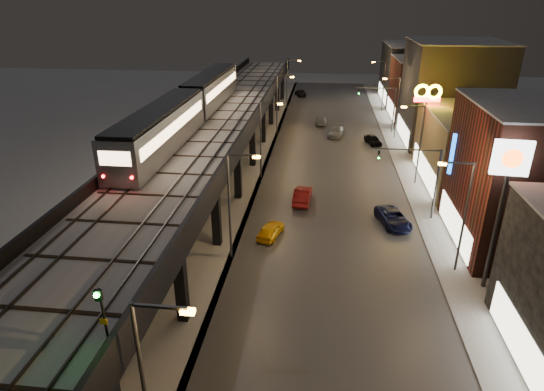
{
  "coord_description": "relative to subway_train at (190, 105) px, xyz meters",
  "views": [
    {
      "loc": [
        6.24,
        -18.45,
        19.71
      ],
      "look_at": [
        2.47,
        14.63,
        5.0
      ],
      "focal_mm": 30.0,
      "sensor_mm": 36.0,
      "label": 1
    }
  ],
  "objects": [
    {
      "name": "sign_carwash",
      "position": [
        27.0,
        -8.86,
        -2.49
      ],
      "size": [
        1.65,
        0.35,
        8.56
      ],
      "color": "#38383A",
      "rests_on": "ground"
    },
    {
      "name": "building_b",
      "position": [
        32.49,
        -12.43,
        -2.46
      ],
      "size": [
        12.2,
        12.2,
        12.16
      ],
      "color": "maroon",
      "rests_on": "ground"
    },
    {
      "name": "car_far_white",
      "position": [
        9.78,
        48.27,
        -7.81
      ],
      "size": [
        2.93,
        4.59,
        1.45
      ],
      "primitive_type": "imported",
      "rotation": [
        0.0,
        0.0,
        3.45
      ],
      "color": "black",
      "rests_on": "ground"
    },
    {
      "name": "streetlight_left_1",
      "position": [
        8.07,
        -17.43,
        -3.31
      ],
      "size": [
        2.57,
        0.28,
        9.0
      ],
      "color": "#38383A",
      "rests_on": "ground"
    },
    {
      "name": "ground",
      "position": [
        8.5,
        -30.43,
        -8.54
      ],
      "size": [
        220.0,
        220.0,
        0.0
      ],
      "primitive_type": "plane",
      "color": "silver"
    },
    {
      "name": "car_onc_red",
      "position": [
        22.04,
        15.2,
        -7.88
      ],
      "size": [
        2.63,
        4.15,
        1.32
      ],
      "primitive_type": "imported",
      "rotation": [
        0.0,
        0.0,
        0.3
      ],
      "color": "black",
      "rests_on": "ground"
    },
    {
      "name": "elevated_viaduct",
      "position": [
        2.5,
        1.42,
        -2.92
      ],
      "size": [
        9.0,
        100.0,
        6.3
      ],
      "color": "black",
      "rests_on": "ground"
    },
    {
      "name": "car_mid_dark",
      "position": [
        14.54,
        25.52,
        -7.89
      ],
      "size": [
        2.01,
        4.54,
        1.29
      ],
      "primitive_type": "imported",
      "rotation": [
        0.0,
        0.0,
        3.1
      ],
      "color": "gray",
      "rests_on": "ground"
    },
    {
      "name": "viaduct_trackbed",
      "position": [
        2.49,
        1.54,
        -2.15
      ],
      "size": [
        8.4,
        100.0,
        0.32
      ],
      "color": "#B2B7C1",
      "rests_on": "elevated_viaduct"
    },
    {
      "name": "sign_mcdonalds",
      "position": [
        26.5,
        4.71,
        0.09
      ],
      "size": [
        3.13,
        0.51,
        10.52
      ],
      "color": "#38383A",
      "rests_on": "ground"
    },
    {
      "name": "streetlight_right_1",
      "position": [
        25.23,
        -17.43,
        -3.31
      ],
      "size": [
        2.56,
        0.28,
        9.0
      ],
      "color": "#38383A",
      "rests_on": "ground"
    },
    {
      "name": "streetlight_right_4",
      "position": [
        25.23,
        36.57,
        -3.31
      ],
      "size": [
        2.56,
        0.28,
        9.0
      ],
      "color": "#38383A",
      "rests_on": "ground"
    },
    {
      "name": "streetlight_left_4",
      "position": [
        8.07,
        36.57,
        -3.31
      ],
      "size": [
        2.57,
        0.28,
        9.0
      ],
      "color": "#38383A",
      "rests_on": "ground"
    },
    {
      "name": "car_taxi",
      "position": [
        10.6,
        -13.62,
        -7.9
      ],
      "size": [
        2.43,
        4.05,
        1.29
      ],
      "primitive_type": "imported",
      "rotation": [
        0.0,
        0.0,
        2.89
      ],
      "color": "yellow",
      "rests_on": "ground"
    },
    {
      "name": "subway_train",
      "position": [
        0.0,
        0.0,
        0.0
      ],
      "size": [
        3.23,
        39.08,
        3.87
      ],
      "color": "gray",
      "rests_on": "viaduct_trackbed"
    },
    {
      "name": "building_d",
      "position": [
        32.49,
        17.57,
        -1.46
      ],
      "size": [
        12.2,
        13.2,
        14.16
      ],
      "color": "#2F2F35",
      "rests_on": "ground"
    },
    {
      "name": "viaduct_parapet_streetside",
      "position": [
        6.85,
        1.57,
        -1.69
      ],
      "size": [
        0.3,
        100.0,
        1.1
      ],
      "primitive_type": "cube",
      "color": "black",
      "rests_on": "elevated_viaduct"
    },
    {
      "name": "viaduct_parapet_far",
      "position": [
        -1.85,
        1.57,
        -1.69
      ],
      "size": [
        0.3,
        100.0,
        1.1
      ],
      "primitive_type": "cube",
      "color": "black",
      "rests_on": "elevated_viaduct"
    },
    {
      "name": "rail_signal",
      "position": [
        6.4,
        -35.18,
        -0.02
      ],
      "size": [
        0.31,
        0.41,
        2.69
      ],
      "color": "black",
      "rests_on": "viaduct_trackbed"
    },
    {
      "name": "sign_citgo",
      "position": [
        27.0,
        -19.49,
        0.11
      ],
      "size": [
        2.37,
        0.39,
        11.26
      ],
      "color": "#38383A",
      "rests_on": "ground"
    },
    {
      "name": "building_e",
      "position": [
        32.49,
        31.57,
        -3.46
      ],
      "size": [
        12.2,
        12.2,
        10.16
      ],
      "color": "maroon",
      "rests_on": "ground"
    },
    {
      "name": "car_near_white",
      "position": [
        13.02,
        -5.98,
        -7.78
      ],
      "size": [
        1.9,
        4.74,
        1.53
      ],
      "primitive_type": "imported",
      "rotation": [
        0.0,
        0.0,
        3.08
      ],
      "color": "maroon",
      "rests_on": "ground"
    },
    {
      "name": "car_onc_dark",
      "position": [
        21.69,
        -10.06,
        -7.86
      ],
      "size": [
        3.41,
        5.32,
        1.36
      ],
      "primitive_type": "imported",
      "rotation": [
        0.0,
        0.0,
        0.25
      ],
      "color": "#10153E",
      "rests_on": "ground"
    },
    {
      "name": "traffic_light_rig_a",
      "position": [
        24.34,
        -8.43,
        -4.04
      ],
      "size": [
        6.1,
        0.34,
        7.0
      ],
      "color": "#38383A",
      "rests_on": "ground"
    },
    {
      "name": "building_f",
      "position": [
        32.49,
        45.57,
        -2.96
      ],
      "size": [
        12.2,
        16.2,
        11.16
      ],
      "color": "#242426",
      "rests_on": "ground"
    },
    {
      "name": "sidewalk_right",
      "position": [
        26.0,
        4.57,
        -8.47
      ],
      "size": [
        4.0,
        120.0,
        0.14
      ],
      "primitive_type": "cube",
      "color": "#9FA1A8",
      "rests_on": "ground"
    },
    {
      "name": "streetlight_right_3",
      "position": [
        25.23,
        18.57,
        -3.31
      ],
      "size": [
        2.56,
        0.28,
        9.0
      ],
      "color": "#38383A",
      "rests_on": "ground"
    },
    {
      "name": "streetlight_left_0",
      "position": [
        8.07,
        -35.43,
        -3.31
      ],
      "size": [
        2.57,
        0.28,
        9.0
      ],
      "color": "#38383A",
      "rests_on": "ground"
    },
    {
      "name": "under_viaduct_pavement",
      "position": [
        2.5,
        4.57,
        -8.51
      ],
      "size": [
        11.0,
        120.0,
        0.06
      ],
      "primitive_type": "cube",
      "color": "#9FA1A8",
      "rests_on": "ground"
    },
    {
      "name": "streetlight_left_2",
      "position": [
        8.07,
        0.57,
        -3.31
      ],
      "size": [
        2.57,
        0.28,
        9.0
      ],
      "color": "#38383A",
      "rests_on": "ground"
    },
    {
      "name": "streetlight_right_2",
      "position": [
        25.23,
        0.57,
        -3.31
      ],
      "size": [
        2.56,
        0.28,
        9.0
      ],
      "color": "#38383A",
      "rests_on": "ground"
    },
    {
      "name": "road_surface",
      "position": [
        16.0,
        4.57,
        -8.51
      ],
      "size": [
        17.0,
        120.0,
        0.06
      ],
      "primitive_type": "cube",
      "color": "#46474D",
      "rests_on": "ground"
    },
    {
      "name": "traffic_light_rig_b",
      "position": [
        24.34,
        21.57,
        -4.04
      ],
      "size": [
        6.1,
        0.34,
        7.0
      ],
      "color": "#38383A",
      "rests_on": "ground"
    },
    {
      "name": "building_c",
      "position": [
        32.49,
        1.57,
        -4.46
      ],
      "size": [
        12.2,
        15.2,
        8.16
      ],
      "color": "olive",
      "rests_on": "ground"
    },
    {
      "name": "car_onc_white",
      "position": [
        16.84,
        18.73,
        -7.84
      ],
      "size": [
        2.84,
        5.13,
        1.41
      ],
      "primitive_type": "imported",
      "rotation": [
        0.0,
        0.0,
        -0.19
      ],
      "color": "gray",
      "rests_on": "ground"
    },
    {
      "name": "streetlight_left_3",
      "position": [
        8.07,
        18.57,
        -3.31
      ],
      "size": [
        2.57,
        0.28,
        9.0
      ],
      "color": "#38383A",
      "rests_on": "ground"
    }
  ]
}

